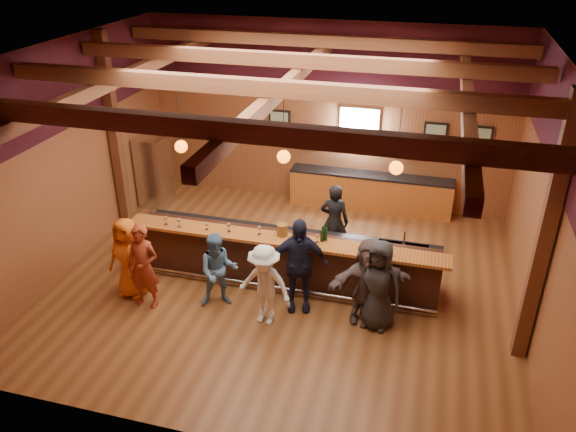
{
  "coord_description": "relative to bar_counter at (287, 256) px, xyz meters",
  "views": [
    {
      "loc": [
        2.53,
        -9.07,
        6.39
      ],
      "look_at": [
        0.0,
        0.3,
        1.35
      ],
      "focal_mm": 35.0,
      "sensor_mm": 36.0,
      "label": 1
    }
  ],
  "objects": [
    {
      "name": "bartender",
      "position": [
        0.74,
        1.11,
        0.32
      ],
      "size": [
        0.63,
        0.43,
        1.68
      ],
      "primitive_type": "imported",
      "rotation": [
        0.0,
        0.0,
        3.1
      ],
      "color": "black",
      "rests_on": "ground"
    },
    {
      "name": "glass_e",
      "position": [
        -0.47,
        -0.28,
        0.72
      ],
      "size": [
        0.08,
        0.08,
        0.18
      ],
      "color": "silver",
      "rests_on": "bar_counter"
    },
    {
      "name": "framed_pictures",
      "position": [
        1.65,
        3.79,
        1.58
      ],
      "size": [
        5.35,
        0.05,
        0.45
      ],
      "color": "black",
      "rests_on": "room"
    },
    {
      "name": "room",
      "position": [
        -0.02,
        -0.09,
        2.69
      ],
      "size": [
        9.04,
        9.0,
        4.52
      ],
      "color": "brown",
      "rests_on": "ground"
    },
    {
      "name": "customer_redvest",
      "position": [
        -2.31,
        -1.53,
        0.32
      ],
      "size": [
        0.62,
        0.41,
        1.69
      ],
      "primitive_type": "imported",
      "rotation": [
        0.0,
        0.0,
        0.0
      ],
      "color": "maroon",
      "rests_on": "ground"
    },
    {
      "name": "customer_white",
      "position": [
        -0.01,
        -1.45,
        0.26
      ],
      "size": [
        1.1,
        0.75,
        1.57
      ],
      "primitive_type": "imported",
      "rotation": [
        0.0,
        0.0,
        -0.18
      ],
      "color": "silver",
      "rests_on": "ground"
    },
    {
      "name": "stainless_fridge",
      "position": [
        -4.12,
        2.45,
        0.38
      ],
      "size": [
        0.7,
        0.7,
        1.8
      ],
      "primitive_type": "cube",
      "color": "silver",
      "rests_on": "ground"
    },
    {
      "name": "glass_a",
      "position": [
        -2.38,
        -0.39,
        0.72
      ],
      "size": [
        0.08,
        0.08,
        0.19
      ],
      "color": "silver",
      "rests_on": "bar_counter"
    },
    {
      "name": "glass_d",
      "position": [
        -1.07,
        -0.34,
        0.73
      ],
      "size": [
        0.09,
        0.09,
        0.2
      ],
      "color": "silver",
      "rests_on": "bar_counter"
    },
    {
      "name": "glass_f",
      "position": [
        0.67,
        -0.3,
        0.72
      ],
      "size": [
        0.08,
        0.08,
        0.18
      ],
      "color": "silver",
      "rests_on": "bar_counter"
    },
    {
      "name": "customer_denim",
      "position": [
        -0.99,
        -1.16,
        0.22
      ],
      "size": [
        0.88,
        0.79,
        1.49
      ],
      "primitive_type": "imported",
      "rotation": [
        0.0,
        0.0,
        0.38
      ],
      "color": "teal",
      "rests_on": "ground"
    },
    {
      "name": "glass_g",
      "position": [
        1.63,
        -0.23,
        0.72
      ],
      "size": [
        0.08,
        0.08,
        0.19
      ],
      "color": "silver",
      "rests_on": "bar_counter"
    },
    {
      "name": "back_bar_cabinet",
      "position": [
        1.18,
        3.57,
        -0.05
      ],
      "size": [
        4.0,
        0.52,
        0.95
      ],
      "color": "#994E1B",
      "rests_on": "ground"
    },
    {
      "name": "customer_navy",
      "position": [
        0.45,
        -0.88,
        0.41
      ],
      "size": [
        1.17,
        0.7,
        1.86
      ],
      "primitive_type": "imported",
      "rotation": [
        0.0,
        0.0,
        0.24
      ],
      "color": "black",
      "rests_on": "ground"
    },
    {
      "name": "pendant_lights",
      "position": [
        -0.02,
        -0.15,
        2.19
      ],
      "size": [
        4.24,
        0.24,
        1.37
      ],
      "color": "black",
      "rests_on": "room"
    },
    {
      "name": "customer_dark",
      "position": [
        1.93,
        -1.03,
        0.33
      ],
      "size": [
        0.93,
        0.71,
        1.71
      ],
      "primitive_type": "imported",
      "rotation": [
        0.0,
        0.0,
        -0.21
      ],
      "color": "#232325",
      "rests_on": "ground"
    },
    {
      "name": "window",
      "position": [
        0.78,
        3.8,
        1.53
      ],
      "size": [
        0.95,
        0.09,
        0.95
      ],
      "color": "silver",
      "rests_on": "room"
    },
    {
      "name": "wine_shelves",
      "position": [
        0.78,
        3.73,
        1.1
      ],
      "size": [
        3.0,
        0.18,
        0.3
      ],
      "color": "#994E1B",
      "rests_on": "room"
    },
    {
      "name": "ice_bucket",
      "position": [
        -0.03,
        -0.2,
        0.71
      ],
      "size": [
        0.21,
        0.21,
        0.23
      ],
      "primitive_type": "cylinder",
      "color": "brown",
      "rests_on": "bar_counter"
    },
    {
      "name": "customer_brown",
      "position": [
        1.72,
        -0.9,
        0.3
      ],
      "size": [
        1.58,
        1.13,
        1.64
      ],
      "primitive_type": "imported",
      "rotation": [
        0.0,
        0.0,
        0.47
      ],
      "color": "#564544",
      "rests_on": "ground"
    },
    {
      "name": "bottle_b",
      "position": [
        0.75,
        -0.23,
        0.71
      ],
      "size": [
        0.07,
        0.07,
        0.31
      ],
      "color": "black",
      "rests_on": "bar_counter"
    },
    {
      "name": "glass_c",
      "position": [
        -1.52,
        -0.37,
        0.7
      ],
      "size": [
        0.07,
        0.07,
        0.16
      ],
      "color": "silver",
      "rests_on": "bar_counter"
    },
    {
      "name": "bar_counter",
      "position": [
        0.0,
        0.0,
        0.0
      ],
      "size": [
        6.3,
        1.07,
        1.11
      ],
      "color": "black",
      "rests_on": "ground"
    },
    {
      "name": "bottle_a",
      "position": [
        0.8,
        -0.17,
        0.72
      ],
      "size": [
        0.07,
        0.07,
        0.35
      ],
      "color": "black",
      "rests_on": "bar_counter"
    },
    {
      "name": "customer_orange",
      "position": [
        -2.75,
        -1.29,
        0.29
      ],
      "size": [
        0.83,
        0.57,
        1.63
      ],
      "primitive_type": "imported",
      "rotation": [
        0.0,
        0.0,
        -0.07
      ],
      "color": "orange",
      "rests_on": "ground"
    },
    {
      "name": "glass_h",
      "position": [
        2.08,
        -0.42,
        0.73
      ],
      "size": [
        0.09,
        0.09,
        0.2
      ],
      "color": "silver",
      "rests_on": "bar_counter"
    },
    {
      "name": "glass_b",
      "position": [
        -2.08,
        -0.42,
        0.73
      ],
      "size": [
        0.09,
        0.09,
        0.2
      ],
      "color": "silver",
      "rests_on": "bar_counter"
    }
  ]
}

